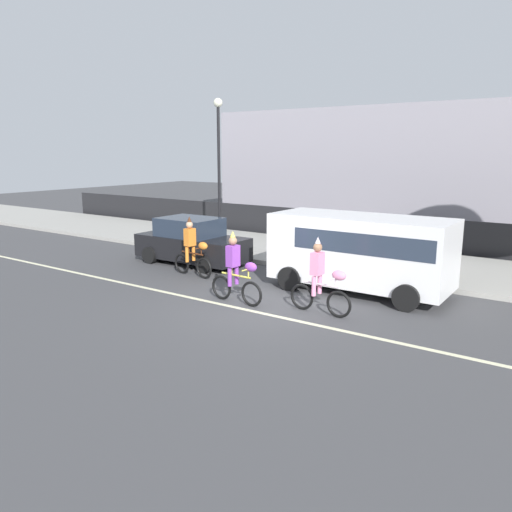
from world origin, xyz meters
name	(u,v)px	position (x,y,z in m)	size (l,w,h in m)	color
ground_plane	(262,306)	(0.00, 0.00, 0.00)	(80.00, 80.00, 0.00)	#424244
road_centre_line	(251,311)	(0.00, -0.50, 0.00)	(36.00, 0.14, 0.01)	beige
sidewalk_curb	(362,259)	(0.00, 6.50, 0.07)	(60.00, 5.00, 0.15)	#9E9B93
fence_line	(390,232)	(0.00, 9.40, 0.70)	(40.00, 0.08, 1.40)	black
building_backdrop	(481,168)	(1.60, 18.00, 3.10)	(28.00, 8.00, 6.21)	#99939E
parade_cyclist_orange	(193,250)	(-3.62, 1.38, 0.84)	(1.72, 0.50, 1.92)	black
parade_cyclist_purple	(236,272)	(-0.72, -0.16, 0.84)	(1.72, 0.50, 1.92)	black
parade_cyclist_pink	(321,281)	(1.52, 0.30, 0.84)	(1.72, 0.50, 1.92)	black
parked_van_white	(363,248)	(1.58, 2.70, 1.28)	(5.00, 2.22, 2.18)	white
parked_car_black	(192,242)	(-4.90, 2.76, 0.78)	(4.10, 1.92, 1.64)	black
street_lamp_post	(219,150)	(-6.01, 5.76, 3.99)	(0.36, 0.36, 5.86)	black
pedestrian_onlooker	(326,231)	(-1.45, 6.44, 1.01)	(0.32, 0.20, 1.62)	#33333D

